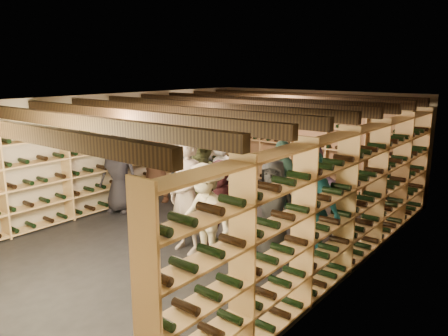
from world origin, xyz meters
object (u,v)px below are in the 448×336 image
at_px(person_0, 119,173).
at_px(person_9, 221,171).
at_px(person_1, 197,179).
at_px(person_8, 223,206).
at_px(crate_stack_right, 294,197).
at_px(person_6, 188,170).
at_px(person_3, 205,215).
at_px(person_11, 310,187).
at_px(person_10, 281,183).
at_px(person_7, 187,195).
at_px(person_5, 155,163).
at_px(crate_loose, 289,196).
at_px(person_4, 312,211).
at_px(person_12, 272,209).
at_px(person_2, 204,190).
at_px(crate_stack_left, 285,188).

xyz_separation_m(person_0, person_9, (1.40, 1.62, -0.05)).
distance_m(person_1, person_8, 1.11).
bearing_deg(crate_stack_right, person_6, -142.19).
distance_m(person_3, person_8, 0.58).
bearing_deg(person_1, person_11, 20.16).
distance_m(person_3, person_10, 2.22).
xyz_separation_m(person_7, person_11, (1.05, 2.16, -0.14)).
height_order(person_0, person_9, person_0).
height_order(person_6, person_8, person_6).
xyz_separation_m(person_5, person_7, (2.50, -1.61, 0.09)).
distance_m(crate_loose, person_4, 3.57).
xyz_separation_m(person_9, person_10, (1.62, -0.18, 0.04)).
bearing_deg(person_10, crate_loose, 136.55).
distance_m(person_0, person_5, 1.00).
distance_m(person_0, person_12, 3.67).
bearing_deg(person_9, person_7, -71.58).
bearing_deg(person_3, person_4, 35.95).
height_order(crate_loose, person_8, person_8).
relative_size(person_2, person_12, 1.15).
xyz_separation_m(person_0, person_10, (3.02, 1.43, -0.00)).
height_order(crate_loose, person_10, person_10).
relative_size(person_0, person_8, 1.09).
bearing_deg(person_10, person_6, -146.50).
height_order(crate_loose, person_1, person_1).
distance_m(person_3, person_5, 3.53).
relative_size(person_0, person_11, 1.02).
xyz_separation_m(person_9, person_12, (2.27, -1.54, 0.02)).
bearing_deg(crate_stack_right, person_2, -98.35).
distance_m(crate_stack_left, person_6, 2.20).
xyz_separation_m(person_3, person_4, (1.32, 0.85, 0.11)).
height_order(person_4, person_12, person_4).
distance_m(person_6, person_12, 2.85).
relative_size(crate_loose, person_0, 0.31).
distance_m(crate_loose, person_1, 2.83).
distance_m(person_4, person_9, 3.35).
distance_m(person_2, person_7, 0.55).
distance_m(person_1, person_9, 1.49).
distance_m(crate_stack_left, person_3, 3.55).
height_order(crate_stack_right, person_2, person_2).
bearing_deg(person_11, person_4, -60.00).
xyz_separation_m(crate_stack_right, person_5, (-2.75, -1.41, 0.61)).
height_order(crate_stack_right, person_8, person_8).
relative_size(person_4, person_11, 1.11).
height_order(person_3, person_12, person_12).
xyz_separation_m(person_7, person_9, (-1.10, 2.23, -0.18)).
height_order(crate_loose, person_3, person_3).
xyz_separation_m(person_6, person_10, (2.04, 0.40, -0.02)).
bearing_deg(crate_stack_right, crate_loose, 129.04).
distance_m(crate_stack_left, person_9, 1.49).
height_order(person_8, person_9, person_9).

